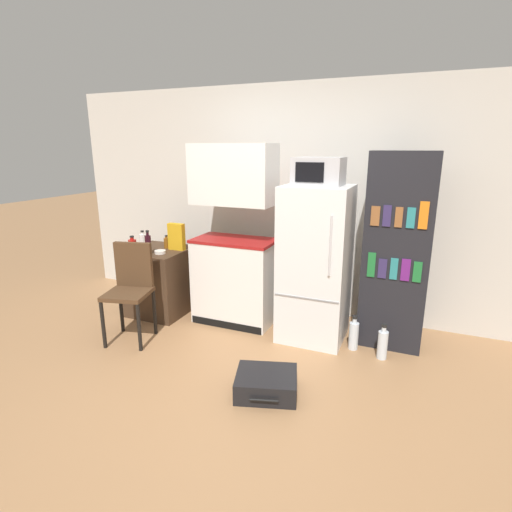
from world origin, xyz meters
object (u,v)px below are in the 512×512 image
Objects in this scene: side_table at (160,280)px; bottle_wine_dark at (148,244)px; water_bottle_middle at (383,344)px; bottle_amber_beer at (167,243)px; suitcase_large_flat at (266,384)px; microwave at (319,171)px; bowl at (160,252)px; bookshelf at (396,253)px; kitchen_hutch at (234,244)px; bottle_ketchup_red at (133,246)px; chair at (131,283)px; cereal_box at (177,237)px; refrigerator at (315,265)px; bottle_milk_white at (143,241)px; water_bottle_front at (354,335)px.

side_table is 0.53m from bottle_wine_dark.
side_table is 2.22× the size of water_bottle_middle.
bottle_amber_beer is (0.06, 0.08, 0.44)m from side_table.
bottle_amber_beer is 0.27× the size of suitcase_large_flat.
microwave is 1.91m from bowl.
bottle_wine_dark reaches higher than side_table.
bottle_amber_beer is at bearing -177.83° from bookshelf.
side_table is 1.05m from kitchen_hutch.
kitchen_hutch is 0.94m from bottle_wine_dark.
kitchen_hutch is 0.83m from bowl.
suitcase_large_flat is (1.88, -0.80, -0.75)m from bottle_ketchup_red.
suitcase_large_flat is at bearing -130.65° from water_bottle_middle.
bowl is at bearing 133.56° from suitcase_large_flat.
microwave is 2.11m from chair.
microwave is 0.24× the size of bookshelf.
cereal_box reaches higher than bottle_wine_dark.
kitchen_hutch is at bearing 18.61° from bottle_ketchup_red.
refrigerator reaches higher than cereal_box.
bookshelf is at bearing 7.67° from bowl.
water_bottle_middle is (2.38, 0.52, -0.44)m from chair.
chair is at bearing -160.74° from bookshelf.
bottle_milk_white is at bearing -178.37° from refrigerator.
bookshelf is at bearing 10.53° from refrigerator.
suitcase_large_flat is (1.71, -0.85, -0.78)m from bottle_wine_dark.
bottle_milk_white is 2.54m from water_bottle_front.
microwave is at bearing -1.41° from bottle_amber_beer.
microwave is at bearing -3.62° from kitchen_hutch.
microwave is at bearing 8.71° from bottle_ketchup_red.
bottle_ketchup_red is at bearing -77.60° from bottle_milk_white.
microwave reaches higher than water_bottle_middle.
kitchen_hutch is 5.57× the size of water_bottle_front.
microwave is 1.05m from bookshelf.
bottle_wine_dark is 2.14× the size of bowl.
bottle_wine_dark reaches higher than bottle_milk_white.
chair is 2.86× the size of water_bottle_middle.
water_bottle_front is at bearing 4.62° from bottle_ketchup_red.
bottle_milk_white is 2.32m from suitcase_large_flat.
bottle_amber_beer is at bearing 82.55° from chair.
bottle_ketchup_red is at bearing -170.76° from bookshelf.
microwave is 0.79× the size of suitcase_large_flat.
bookshelf is 5.45× the size of water_bottle_middle.
water_bottle_front is (0.51, 0.99, 0.06)m from suitcase_large_flat.
refrigerator is 0.83× the size of bookshelf.
bottle_wine_dark is at bearing -160.98° from kitchen_hutch.
refrigerator is 0.89m from microwave.
bottle_wine_dark is 0.87× the size of cereal_box.
microwave is at bearing -169.37° from bookshelf.
chair is (-1.67, -0.70, -1.08)m from microwave.
bookshelf reaches higher than cereal_box.
bowl reaches higher than water_bottle_middle.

